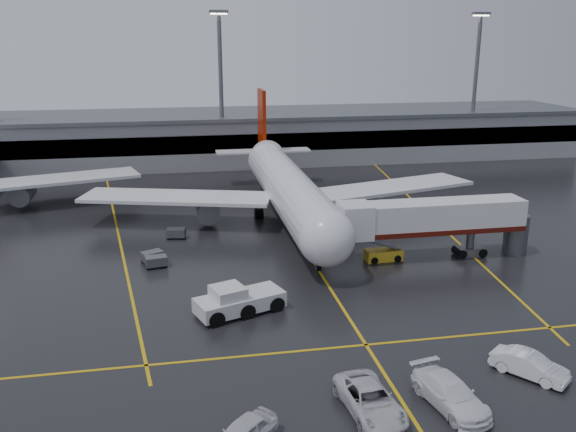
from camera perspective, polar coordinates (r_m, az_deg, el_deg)
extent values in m
plane|color=black|center=(64.49, 1.42, -2.82)|extent=(220.00, 220.00, 0.00)
cube|color=gold|center=(64.49, 1.42, -2.81)|extent=(0.25, 90.00, 0.02)
cube|color=gold|center=(44.99, 7.35, -11.94)|extent=(60.00, 0.25, 0.02)
cube|color=gold|center=(73.07, -15.80, -1.11)|extent=(9.99, 69.35, 0.02)
cube|color=gold|center=(78.94, 12.78, 0.41)|extent=(7.57, 69.64, 0.02)
cube|color=gray|center=(109.64, -3.80, 7.38)|extent=(120.00, 18.00, 8.00)
cube|color=black|center=(100.94, -3.20, 6.88)|extent=(120.00, 0.40, 3.00)
cube|color=#595B60|center=(109.05, -3.84, 9.61)|extent=(122.00, 19.00, 0.60)
cylinder|color=#595B60|center=(102.19, -6.32, 11.45)|extent=(0.70, 0.70, 25.00)
cube|color=#595B60|center=(101.88, -6.55, 18.58)|extent=(3.00, 1.20, 0.50)
cube|color=#FFE5B2|center=(101.87, -6.55, 18.41)|extent=(2.60, 0.90, 0.20)
cylinder|color=#595B60|center=(114.73, 17.18, 11.38)|extent=(0.70, 0.70, 25.00)
cube|color=#595B60|center=(114.45, 17.74, 17.71)|extent=(3.00, 1.20, 0.50)
cube|color=#FFE5B2|center=(114.45, 17.72, 17.56)|extent=(2.60, 0.90, 0.20)
cylinder|color=silver|center=(70.81, 0.11, 2.50)|extent=(5.20, 36.00, 5.20)
sphere|color=silver|center=(53.92, 3.65, -2.06)|extent=(5.20, 5.20, 5.20)
cone|color=silver|center=(90.94, -2.36, 6.02)|extent=(4.94, 8.00, 4.94)
cube|color=#8F1500|center=(91.16, -2.49, 9.16)|extent=(0.50, 5.50, 8.50)
cube|color=silver|center=(90.90, -2.36, 6.14)|extent=(14.00, 3.00, 0.25)
cube|color=silver|center=(71.79, -10.45, 1.76)|extent=(22.80, 11.83, 0.40)
cube|color=silver|center=(76.26, 9.48, 2.68)|extent=(22.80, 11.83, 0.40)
cylinder|color=#595B60|center=(71.26, -7.57, 0.62)|extent=(2.60, 4.50, 2.60)
cylinder|color=#595B60|center=(74.58, 7.16, 1.35)|extent=(2.60, 4.50, 2.60)
cylinder|color=#595B60|center=(57.74, 2.87, -4.14)|extent=(0.56, 0.56, 2.00)
cylinder|color=#595B60|center=(74.00, -2.76, 0.54)|extent=(0.56, 0.56, 2.00)
cylinder|color=#595B60|center=(75.10, 2.08, 0.78)|extent=(0.56, 0.56, 2.00)
cylinder|color=black|center=(57.93, 2.86, -4.65)|extent=(0.40, 1.10, 1.10)
cylinder|color=black|center=(74.13, -2.76, 0.21)|extent=(1.00, 1.40, 1.40)
cylinder|color=black|center=(75.22, 2.08, 0.46)|extent=(1.00, 1.40, 1.40)
cube|color=silver|center=(85.03, -21.37, 3.18)|extent=(22.80, 11.83, 0.40)
cylinder|color=#595B60|center=(85.13, -23.70, 1.97)|extent=(2.60, 4.50, 2.60)
cube|color=silver|center=(61.34, 13.67, 0.00)|extent=(18.00, 3.20, 3.00)
cube|color=#480F09|center=(61.71, 13.59, -1.16)|extent=(18.00, 3.30, 0.50)
cube|color=silver|center=(58.51, 6.31, -0.42)|extent=(3.00, 3.40, 3.30)
cylinder|color=#595B60|center=(63.90, 16.78, -2.31)|extent=(0.80, 0.80, 3.00)
cube|color=#595B60|center=(64.23, 16.70, -3.20)|extent=(2.60, 1.60, 0.90)
cylinder|color=#595B60|center=(66.15, 20.67, -1.59)|extent=(2.40, 2.40, 4.00)
cylinder|color=black|center=(63.75, 15.82, -3.27)|extent=(0.90, 1.80, 0.90)
cylinder|color=black|center=(64.73, 17.57, -3.12)|extent=(0.90, 1.80, 0.90)
cube|color=silver|center=(49.19, -4.56, -8.08)|extent=(7.66, 5.11, 1.22)
cube|color=silver|center=(48.39, -5.67, -7.23)|extent=(3.13, 3.13, 1.02)
cube|color=black|center=(48.39, -5.67, -7.23)|extent=(2.81, 2.81, 0.91)
cylinder|color=black|center=(48.37, -7.39, -9.09)|extent=(2.28, 3.32, 1.32)
cylinder|color=black|center=(49.34, -4.55, -8.46)|extent=(2.28, 3.32, 1.32)
cylinder|color=black|center=(50.44, -1.83, -7.83)|extent=(2.28, 3.32, 1.32)
cube|color=gold|center=(60.98, 8.97, -3.63)|extent=(3.73, 1.70, 1.12)
cube|color=#595B60|center=(60.63, 9.02, -2.68)|extent=(3.57, 1.08, 1.28)
cylinder|color=black|center=(60.64, 7.89, -3.95)|extent=(0.79, 1.76, 0.71)
cylinder|color=black|center=(61.53, 10.02, -3.75)|extent=(0.79, 1.76, 0.71)
imported|color=silver|center=(37.49, 7.74, -16.81)|extent=(3.41, 6.30, 1.68)
imported|color=white|center=(38.93, 15.05, -15.86)|extent=(3.54, 6.31, 1.73)
imported|color=white|center=(43.58, 21.77, -12.90)|extent=(4.33, 4.91, 1.61)
cube|color=#595B60|center=(59.76, -12.32, -4.15)|extent=(2.21, 1.65, 0.90)
cylinder|color=black|center=(59.36, -12.97, -4.82)|extent=(0.40, 0.20, 0.40)
cylinder|color=black|center=(59.57, -11.45, -4.64)|extent=(0.40, 0.20, 0.40)
cylinder|color=black|center=(60.29, -13.12, -4.49)|extent=(0.40, 0.20, 0.40)
cylinder|color=black|center=(60.50, -11.62, -4.32)|extent=(0.40, 0.20, 0.40)
cube|color=#595B60|center=(61.15, -12.67, -3.69)|extent=(2.36, 2.03, 0.90)
cylinder|color=black|center=(60.60, -13.14, -4.38)|extent=(0.40, 0.20, 0.40)
cylinder|color=black|center=(61.18, -11.77, -4.09)|extent=(0.40, 0.20, 0.40)
cylinder|color=black|center=(61.47, -13.51, -4.11)|extent=(0.40, 0.20, 0.40)
cylinder|color=black|center=(62.04, -12.15, -3.82)|extent=(0.40, 0.20, 0.40)
cube|color=#595B60|center=(67.80, -10.49, -1.54)|extent=(2.17, 1.58, 0.90)
cylinder|color=black|center=(67.60, -11.20, -2.06)|extent=(0.40, 0.20, 0.40)
cylinder|color=black|center=(67.36, -9.86, -2.05)|extent=(0.40, 0.20, 0.40)
cylinder|color=black|center=(68.54, -11.08, -1.79)|extent=(0.40, 0.20, 0.40)
cylinder|color=black|center=(68.30, -9.75, -1.79)|extent=(0.40, 0.20, 0.40)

